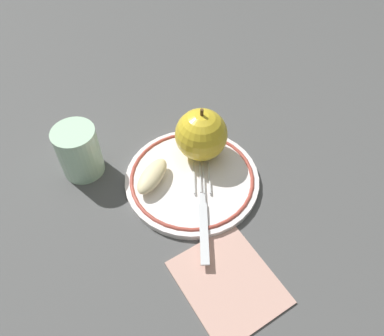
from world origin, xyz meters
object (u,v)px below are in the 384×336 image
object	(u,v)px
apple_slice_front	(152,176)
plate	(192,179)
apple_red_whole	(201,135)
fork	(203,211)
napkin_folded	(228,282)
drinking_glass	(79,151)

from	to	relation	value
apple_slice_front	plate	bearing A→B (deg)	-56.36
apple_red_whole	fork	distance (m)	0.12
apple_red_whole	napkin_folded	bearing A→B (deg)	43.34
plate	apple_red_whole	distance (m)	0.07
drinking_glass	napkin_folded	world-z (taller)	drinking_glass
fork	drinking_glass	size ratio (longest dim) A/B	1.81
apple_red_whole	apple_slice_front	size ratio (longest dim) A/B	1.28
apple_red_whole	apple_slice_front	world-z (taller)	apple_red_whole
plate	apple_slice_front	distance (m)	0.06
apple_red_whole	fork	xyz separation A→B (m)	(0.10, 0.07, -0.04)
plate	apple_slice_front	bearing A→B (deg)	-46.93
plate	apple_red_whole	bearing A→B (deg)	-161.53
apple_red_whole	napkin_folded	xyz separation A→B (m)	(0.16, 0.15, -0.05)
apple_slice_front	apple_red_whole	bearing A→B (deg)	-26.80
plate	apple_slice_front	size ratio (longest dim) A/B	2.89
apple_red_whole	napkin_folded	size ratio (longest dim) A/B	0.69
napkin_folded	fork	bearing A→B (deg)	-127.95
fork	apple_slice_front	bearing A→B (deg)	52.13
apple_slice_front	fork	world-z (taller)	apple_slice_front
fork	drinking_glass	bearing A→B (deg)	63.27
apple_slice_front	napkin_folded	distance (m)	0.19
apple_red_whole	apple_slice_front	bearing A→B (deg)	-17.37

